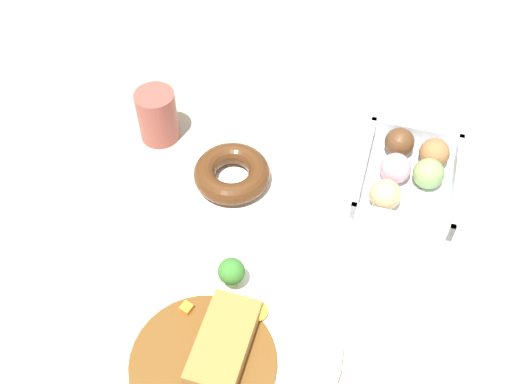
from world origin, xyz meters
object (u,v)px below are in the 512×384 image
Objects in this scene: chocolate_ring_donut at (232,174)px; coffee_mug at (157,116)px; curry_plate at (226,343)px; donut_box at (408,173)px.

chocolate_ring_donut is 0.16m from coffee_mug.
curry_plate is 1.51× the size of donut_box.
coffee_mug reaches higher than curry_plate.
coffee_mug is at bearing -88.86° from donut_box.
donut_box is at bearing 91.14° from coffee_mug.
curry_plate reaches higher than donut_box.
chocolate_ring_donut is at bearing -163.92° from curry_plate.
curry_plate is at bearing 16.08° from chocolate_ring_donut.
curry_plate is 0.39m from coffee_mug.
curry_plate is 1.79× the size of chocolate_ring_donut.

